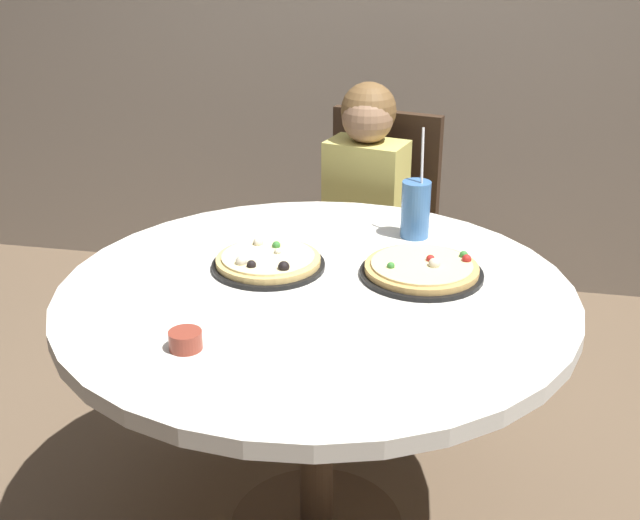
# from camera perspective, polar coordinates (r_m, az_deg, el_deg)

# --- Properties ---
(dining_table) EXTENTS (1.25, 1.25, 0.75)m
(dining_table) POSITION_cam_1_polar(r_m,az_deg,el_deg) (1.97, -0.29, -4.41)
(dining_table) COLOR silver
(dining_table) RESTS_ON ground_plane
(chair_wooden) EXTENTS (0.48, 0.48, 0.95)m
(chair_wooden) POSITION_cam_1_polar(r_m,az_deg,el_deg) (2.87, 3.95, 2.03)
(chair_wooden) COLOR #382619
(chair_wooden) RESTS_ON ground_plane
(diner_child) EXTENTS (0.33, 0.43, 1.08)m
(diner_child) POSITION_cam_1_polar(r_m,az_deg,el_deg) (2.73, 2.61, -0.15)
(diner_child) COLOR #3F4766
(diner_child) RESTS_ON ground_plane
(pizza_veggie) EXTENTS (0.29, 0.29, 0.05)m
(pizza_veggie) POSITION_cam_1_polar(r_m,az_deg,el_deg) (2.03, -3.74, -0.12)
(pizza_veggie) COLOR black
(pizza_veggie) RESTS_ON dining_table
(pizza_cheese) EXTENTS (0.31, 0.31, 0.05)m
(pizza_cheese) POSITION_cam_1_polar(r_m,az_deg,el_deg) (1.99, 7.32, -0.69)
(pizza_cheese) COLOR black
(pizza_cheese) RESTS_ON dining_table
(soda_cup) EXTENTS (0.08, 0.08, 0.31)m
(soda_cup) POSITION_cam_1_polar(r_m,az_deg,el_deg) (2.22, 6.87, 3.65)
(soda_cup) COLOR #3F72B2
(soda_cup) RESTS_ON dining_table
(sauce_bowl) EXTENTS (0.07, 0.07, 0.04)m
(sauce_bowl) POSITION_cam_1_polar(r_m,az_deg,el_deg) (1.67, -9.62, -5.69)
(sauce_bowl) COLOR brown
(sauce_bowl) RESTS_ON dining_table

